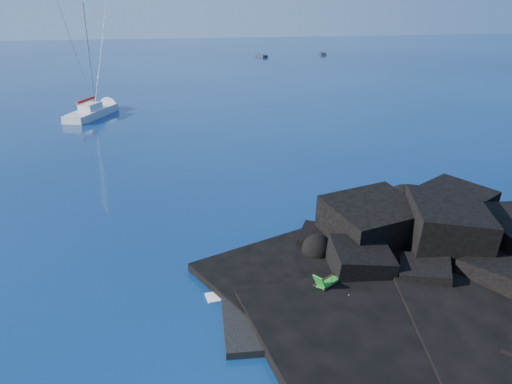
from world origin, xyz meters
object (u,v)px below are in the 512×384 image
Objects in this scene: deck_chair at (328,278)px; sailboat at (94,116)px; distant_boat_a at (262,57)px; sunbather at (343,300)px; marker_cone at (330,282)px; distant_boat_b at (323,55)px.

sailboat is at bearing 75.52° from deck_chair.
distant_boat_a is at bearing 46.26° from deck_chair.
sunbather is 0.39× the size of distant_boat_a.
sailboat is 50.57m from sunbather.
distant_boat_a is at bearing 49.94° from sunbather.
sunbather is at bearing -86.77° from marker_cone.
marker_cone reaches higher than sunbather.
deck_chair is (14.93, -46.80, 0.91)m from sailboat.
sailboat is at bearing -117.59° from distant_boat_b.
distant_boat_b is (57.14, 71.79, 0.00)m from sailboat.
sailboat reaches higher than deck_chair.
distant_boat_a is (23.68, 116.11, -0.61)m from marker_cone.
sailboat is 7.86× the size of sunbather.
sailboat reaches higher than marker_cone.
distant_boat_a is at bearing 78.47° from marker_cone.
distant_boat_b is at bearing 41.99° from sunbather.
marker_cone is 0.11× the size of distant_boat_a.
distant_boat_b is at bearing 38.24° from deck_chair.
sailboat is 3.10× the size of distant_boat_b.
marker_cone is at bearing -47.66° from sailboat.
sailboat is 49.07m from marker_cone.
deck_chair is 0.36× the size of distant_boat_b.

